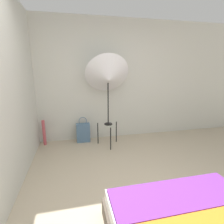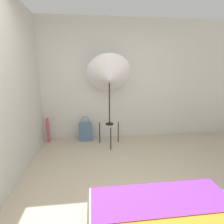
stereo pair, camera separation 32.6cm
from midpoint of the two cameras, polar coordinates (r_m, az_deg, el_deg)
The scene contains 6 objects.
ground_plane at distance 2.21m, azimuth 8.19°, elevation -31.12°, with size 14.00×14.00×0.00m, color tan.
wall_back at distance 3.89m, azimuth -0.12°, elevation 10.09°, with size 8.00×0.05×2.60m.
wall_side_left at distance 2.69m, azimuth -27.44°, elevation 6.80°, with size 0.05×8.00×2.60m.
photo_umbrella at distance 3.42m, azimuth 1.90°, elevation 11.28°, with size 0.87×0.67×1.84m.
tote_bag at distance 3.90m, azimuth -6.20°, elevation -6.39°, with size 0.29×0.14×0.56m.
paper_roll at distance 3.98m, azimuth -17.96°, elevation -5.75°, with size 0.06×0.06×0.53m.
Camera 2 is at (-0.29, -1.53, 1.56)m, focal length 28.00 mm.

